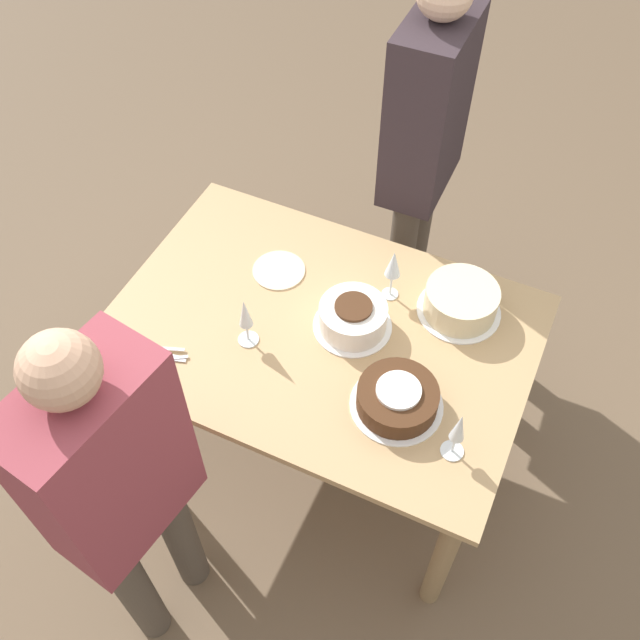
# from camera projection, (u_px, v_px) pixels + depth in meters

# --- Properties ---
(ground_plane) EXTENTS (12.00, 12.00, 0.00)m
(ground_plane) POSITION_uv_depth(u_px,v_px,m) (320.00, 439.00, 3.03)
(ground_plane) COLOR brown
(dining_table) EXTENTS (1.42, 0.98, 0.77)m
(dining_table) POSITION_uv_depth(u_px,v_px,m) (320.00, 349.00, 2.51)
(dining_table) COLOR tan
(dining_table) RESTS_ON ground_plane
(cake_center_white) EXTENTS (0.27, 0.27, 0.11)m
(cake_center_white) POSITION_uv_depth(u_px,v_px,m) (353.00, 317.00, 2.39)
(cake_center_white) COLOR white
(cake_center_white) RESTS_ON dining_table
(cake_front_chocolate) EXTENTS (0.29, 0.29, 0.09)m
(cake_front_chocolate) POSITION_uv_depth(u_px,v_px,m) (397.00, 398.00, 2.20)
(cake_front_chocolate) COLOR white
(cake_front_chocolate) RESTS_ON dining_table
(cake_back_decorated) EXTENTS (0.29, 0.29, 0.11)m
(cake_back_decorated) POSITION_uv_depth(u_px,v_px,m) (461.00, 301.00, 2.42)
(cake_back_decorated) COLOR white
(cake_back_decorated) RESTS_ON dining_table
(wine_glass_near) EXTENTS (0.06, 0.06, 0.21)m
(wine_glass_near) POSITION_uv_depth(u_px,v_px,m) (393.00, 265.00, 2.40)
(wine_glass_near) COLOR silver
(wine_glass_near) RESTS_ON dining_table
(wine_glass_far) EXTENTS (0.07, 0.07, 0.21)m
(wine_glass_far) POSITION_uv_depth(u_px,v_px,m) (459.00, 430.00, 2.03)
(wine_glass_far) COLOR silver
(wine_glass_far) RESTS_ON dining_table
(wine_glass_extra) EXTENTS (0.07, 0.07, 0.20)m
(wine_glass_extra) POSITION_uv_depth(u_px,v_px,m) (245.00, 316.00, 2.29)
(wine_glass_extra) COLOR silver
(wine_glass_extra) RESTS_ON dining_table
(dessert_plate_left) EXTENTS (0.19, 0.19, 0.01)m
(dessert_plate_left) POSITION_uv_depth(u_px,v_px,m) (279.00, 270.00, 2.58)
(dessert_plate_left) COLOR beige
(dessert_plate_left) RESTS_ON dining_table
(fork_pile) EXTENTS (0.20, 0.12, 0.01)m
(fork_pile) POSITION_uv_depth(u_px,v_px,m) (160.00, 354.00, 2.35)
(fork_pile) COLOR silver
(fork_pile) RESTS_ON dining_table
(person_cutting) EXTENTS (0.28, 0.43, 1.57)m
(person_cutting) POSITION_uv_depth(u_px,v_px,m) (119.00, 485.00, 1.88)
(person_cutting) COLOR #4C4238
(person_cutting) RESTS_ON ground_plane
(person_watching) EXTENTS (0.22, 0.40, 1.68)m
(person_watching) POSITION_uv_depth(u_px,v_px,m) (424.00, 140.00, 2.66)
(person_watching) COLOR #4C4238
(person_watching) RESTS_ON ground_plane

